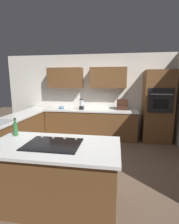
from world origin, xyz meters
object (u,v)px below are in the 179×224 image
at_px(blender, 81,105).
at_px(spice_rack, 122,105).
at_px(mixing_bowl, 61,107).
at_px(oil_bottle, 16,129).
at_px(wall_oven, 157,107).
at_px(cooktop, 53,144).

bearing_deg(blender, spice_rack, -176.08).
height_order(blender, mixing_bowl, blender).
distance_m(mixing_bowl, spice_rack, 1.91).
distance_m(spice_rack, oil_bottle, 3.27).
bearing_deg(oil_bottle, wall_oven, -136.30).
height_order(mixing_bowl, oil_bottle, oil_bottle).
height_order(wall_oven, blender, wall_oven).
relative_size(spice_rack, oil_bottle, 1.14).
xyz_separation_m(wall_oven, mixing_bowl, (2.90, 0.00, -0.09)).
bearing_deg(cooktop, oil_bottle, -19.83).
distance_m(cooktop, mixing_bowl, 3.05).
bearing_deg(cooktop, blender, -85.93).
height_order(mixing_bowl, spice_rack, spice_rack).
bearing_deg(wall_oven, mixing_bowl, 0.03).
distance_m(blender, spice_rack, 1.25).
bearing_deg(spice_rack, cooktop, 70.89).
height_order(cooktop, mixing_bowl, mixing_bowl).
xyz_separation_m(spice_rack, oil_bottle, (1.78, 2.74, -0.05)).
relative_size(mixing_bowl, oil_bottle, 0.61).
bearing_deg(wall_oven, blender, 0.04).
relative_size(wall_oven, spice_rack, 6.23).
relative_size(cooktop, mixing_bowl, 4.24).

